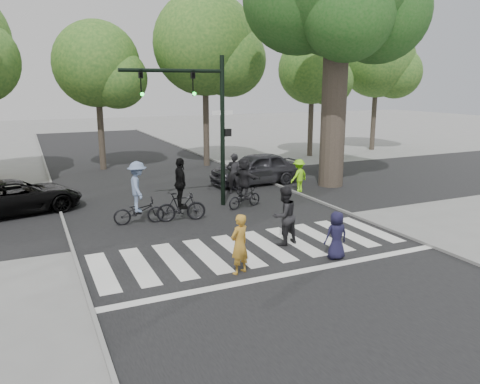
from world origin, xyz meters
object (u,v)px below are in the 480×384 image
object	(u,v)px
cyclist_mid	(181,196)
car_suv	(17,197)
cyclist_right	(244,186)
car_grey	(256,169)
traffic_signal	(202,111)
pedestrian_child	(336,235)
pedestrian_adult	(284,216)
cyclist_left	(138,197)
pedestrian_woman	(239,244)

from	to	relation	value
cyclist_mid	car_suv	bearing A→B (deg)	146.04
cyclist_right	car_grey	xyz separation A→B (m)	(2.48, 3.94, -0.13)
traffic_signal	pedestrian_child	size ratio (longest dim) A/B	4.27
car_grey	cyclist_right	bearing A→B (deg)	-33.99
traffic_signal	pedestrian_adult	size ratio (longest dim) A/B	3.23
cyclist_right	car_suv	distance (m)	8.85
cyclist_left	cyclist_mid	bearing A→B (deg)	-11.24
pedestrian_woman	cyclist_left	xyz separation A→B (m)	(-1.39, 5.60, 0.17)
pedestrian_woman	cyclist_right	size ratio (longest dim) A/B	0.80
cyclist_mid	pedestrian_woman	bearing A→B (deg)	-91.01
traffic_signal	cyclist_mid	world-z (taller)	traffic_signal
pedestrian_child	cyclist_right	size ratio (longest dim) A/B	0.68
traffic_signal	pedestrian_woman	world-z (taller)	traffic_signal
traffic_signal	pedestrian_woman	size ratio (longest dim) A/B	3.67
pedestrian_child	cyclist_mid	bearing A→B (deg)	-57.29
car_suv	car_grey	xyz separation A→B (m)	(10.83, 1.00, 0.12)
pedestrian_adult	car_grey	distance (m)	9.05
pedestrian_woman	car_grey	xyz separation A→B (m)	(5.48, 9.97, -0.03)
pedestrian_woman	pedestrian_adult	distance (m)	2.70
pedestrian_child	car_grey	xyz separation A→B (m)	(2.51, 10.15, 0.09)
pedestrian_woman	pedestrian_child	world-z (taller)	pedestrian_woman
traffic_signal	cyclist_right	xyz separation A→B (m)	(1.46, -0.77, -2.98)
cyclist_left	cyclist_right	distance (m)	4.41
cyclist_mid	car_grey	size ratio (longest dim) A/B	0.51
pedestrian_child	cyclist_mid	distance (m)	6.20
traffic_signal	car_suv	size ratio (longest dim) A/B	1.25
pedestrian_woman	cyclist_mid	world-z (taller)	cyclist_mid
pedestrian_woman	car_grey	world-z (taller)	pedestrian_woman
pedestrian_child	car_grey	distance (m)	10.46
pedestrian_child	car_suv	size ratio (longest dim) A/B	0.29
cyclist_left	car_grey	distance (m)	8.14
pedestrian_woman	car_suv	bearing A→B (deg)	-81.41
car_grey	traffic_signal	bearing A→B (deg)	-53.01
traffic_signal	car_suv	distance (m)	7.91
pedestrian_woman	cyclist_mid	xyz separation A→B (m)	(0.09, 5.31, 0.15)
pedestrian_woman	car_suv	world-z (taller)	pedestrian_woman
pedestrian_child	cyclist_left	size ratio (longest dim) A/B	0.62
cyclist_mid	car_grey	distance (m)	7.13
cyclist_mid	car_suv	distance (m)	6.57
pedestrian_woman	cyclist_left	distance (m)	5.78
car_suv	car_grey	world-z (taller)	car_grey
pedestrian_child	cyclist_right	world-z (taller)	cyclist_right
pedestrian_woman	car_suv	xyz separation A→B (m)	(-5.35, 8.98, -0.15)
pedestrian_woman	cyclist_mid	distance (m)	5.31
cyclist_left	cyclist_mid	distance (m)	1.51
pedestrian_adult	pedestrian_woman	bearing A→B (deg)	20.58
pedestrian_child	pedestrian_adult	xyz separation A→B (m)	(-0.74, 1.71, 0.23)
pedestrian_child	car_suv	distance (m)	12.37
traffic_signal	pedestrian_adult	distance (m)	6.10
cyclist_left	cyclist_mid	xyz separation A→B (m)	(1.48, -0.30, -0.02)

